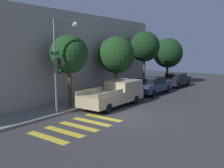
% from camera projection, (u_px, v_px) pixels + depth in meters
% --- Properties ---
extents(ground_plane, '(60.00, 60.00, 0.00)m').
position_uv_depth(ground_plane, '(122.00, 117.00, 14.88)').
color(ground_plane, '#333335').
extents(sidewalk, '(26.00, 2.03, 0.14)m').
position_uv_depth(sidewalk, '(71.00, 106.00, 17.35)').
color(sidewalk, slate).
rests_on(sidewalk, ground).
extents(building_row, '(26.00, 6.00, 6.81)m').
position_uv_depth(building_row, '(30.00, 57.00, 19.47)').
color(building_row, '#A89E8E').
rests_on(building_row, ground).
extents(crosswalk, '(4.57, 2.60, 0.00)m').
position_uv_depth(crosswalk, '(79.00, 126.00, 13.09)').
color(crosswalk, gold).
rests_on(crosswalk, ground).
extents(traffic_light_pole, '(2.26, 0.56, 5.81)m').
position_uv_depth(traffic_light_pole, '(61.00, 55.00, 15.07)').
color(traffic_light_pole, slate).
rests_on(traffic_light_pole, ground).
extents(pickup_truck, '(5.40, 2.04, 1.71)m').
position_uv_depth(pickup_truck, '(115.00, 94.00, 17.79)').
color(pickup_truck, tan).
rests_on(pickup_truck, ground).
extents(sedan_near_corner, '(4.70, 1.81, 1.49)m').
position_uv_depth(sedan_near_corner, '(153.00, 85.00, 22.44)').
color(sedan_near_corner, '#2D3351').
rests_on(sedan_near_corner, ground).
extents(sedan_middle, '(4.30, 1.82, 1.45)m').
position_uv_depth(sedan_middle, '(176.00, 79.00, 26.81)').
color(sedan_middle, black).
rests_on(sedan_middle, ground).
extents(tree_near_corner, '(2.56, 2.56, 4.97)m').
position_uv_depth(tree_near_corner, '(69.00, 55.00, 16.43)').
color(tree_near_corner, '#4C3823').
rests_on(tree_near_corner, ground).
extents(tree_midblock, '(3.03, 3.03, 5.04)m').
position_uv_depth(tree_midblock, '(116.00, 55.00, 20.72)').
color(tree_midblock, brown).
rests_on(tree_midblock, ground).
extents(tree_far_end, '(2.98, 2.98, 5.76)m').
position_uv_depth(tree_far_end, '(144.00, 47.00, 24.45)').
color(tree_far_end, brown).
rests_on(tree_far_end, ground).
extents(tree_behind_truck, '(3.43, 3.43, 5.26)m').
position_uv_depth(tree_behind_truck, '(168.00, 53.00, 29.01)').
color(tree_behind_truck, brown).
rests_on(tree_behind_truck, ground).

